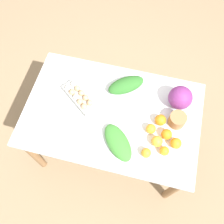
% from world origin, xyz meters
% --- Properties ---
extents(ground_plane, '(8.00, 8.00, 0.00)m').
position_xyz_m(ground_plane, '(0.00, 0.00, 0.00)').
color(ground_plane, '#937A5B').
extents(dining_table, '(1.29, 0.83, 0.72)m').
position_xyz_m(dining_table, '(0.00, 0.00, 0.62)').
color(dining_table, silver).
rests_on(dining_table, ground_plane).
extents(cabbage_purple, '(0.17, 0.17, 0.17)m').
position_xyz_m(cabbage_purple, '(0.46, 0.20, 0.81)').
color(cabbage_purple, '#7A2D75').
rests_on(cabbage_purple, dining_table).
extents(egg_carton, '(0.31, 0.27, 0.09)m').
position_xyz_m(egg_carton, '(-0.26, 0.05, 0.76)').
color(egg_carton, '#A8A8A3').
rests_on(egg_carton, dining_table).
extents(paper_bag, '(0.12, 0.12, 0.09)m').
position_xyz_m(paper_bag, '(0.47, 0.04, 0.77)').
color(paper_bag, '#997047').
rests_on(paper_bag, dining_table).
extents(greens_bunch_kale, '(0.30, 0.31, 0.07)m').
position_xyz_m(greens_bunch_kale, '(0.10, -0.22, 0.75)').
color(greens_bunch_kale, '#3D8433').
rests_on(greens_bunch_kale, dining_table).
extents(greens_bunch_chard, '(0.31, 0.27, 0.09)m').
position_xyz_m(greens_bunch_chard, '(0.05, 0.23, 0.77)').
color(greens_bunch_chard, '#2D6B28').
rests_on(greens_bunch_chard, dining_table).
extents(orange_0, '(0.07, 0.07, 0.07)m').
position_xyz_m(orange_0, '(0.30, -0.07, 0.76)').
color(orange_0, orange).
rests_on(orange_0, dining_table).
extents(orange_1, '(0.08, 0.08, 0.08)m').
position_xyz_m(orange_1, '(0.48, -0.13, 0.76)').
color(orange_1, orange).
rests_on(orange_1, dining_table).
extents(orange_2, '(0.08, 0.08, 0.08)m').
position_xyz_m(orange_2, '(0.35, -0.15, 0.76)').
color(orange_2, '#F9A833').
rests_on(orange_2, dining_table).
extents(orange_3, '(0.06, 0.06, 0.06)m').
position_xyz_m(orange_3, '(0.41, -0.20, 0.75)').
color(orange_3, orange).
rests_on(orange_3, dining_table).
extents(orange_4, '(0.08, 0.08, 0.08)m').
position_xyz_m(orange_4, '(0.41, -0.08, 0.76)').
color(orange_4, orange).
rests_on(orange_4, dining_table).
extents(orange_5, '(0.08, 0.08, 0.08)m').
position_xyz_m(orange_5, '(0.35, 0.01, 0.76)').
color(orange_5, orange).
rests_on(orange_5, dining_table).
extents(orange_6, '(0.07, 0.07, 0.07)m').
position_xyz_m(orange_6, '(0.30, -0.25, 0.75)').
color(orange_6, orange).
rests_on(orange_6, dining_table).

